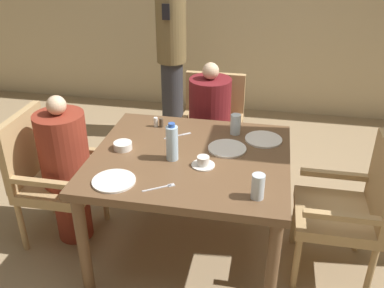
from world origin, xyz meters
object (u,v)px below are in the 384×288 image
diner_in_far_chair (209,128)px  plate_dessert_center (263,139)px  chair_far_side (212,127)px  glass_tall_near (236,124)px  water_bottle (172,143)px  chair_left_side (48,173)px  plate_main_left (227,148)px  teacup_with_saucer (203,162)px  bowl_small (123,146)px  chair_right_side (351,206)px  standing_host (171,50)px  plate_main_right (114,181)px  diner_in_left_chair (66,169)px  glass_tall_mid (258,186)px

diner_in_far_chair → plate_dessert_center: (0.43, -0.49, 0.19)m
chair_far_side → glass_tall_near: chair_far_side is taller
glass_tall_near → water_bottle: bearing=-129.0°
chair_far_side → diner_in_far_chair: 0.15m
chair_left_side → plate_main_left: (1.19, 0.12, 0.25)m
diner_in_far_chair → teacup_with_saucer: (0.10, -0.88, 0.21)m
bowl_small → water_bottle: 0.35m
chair_right_side → water_bottle: (-1.07, -0.06, 0.35)m
standing_host → glass_tall_near: size_ratio=12.12×
diner_in_far_chair → plate_dessert_center: 0.67m
chair_left_side → diner_in_far_chair: bearing=38.4°
glass_tall_near → chair_right_side: bearing=-25.2°
chair_right_side → plate_main_right: 1.40m
chair_far_side → diner_in_far_chair: bearing=-90.0°
chair_left_side → water_bottle: (0.88, -0.06, 0.35)m
diner_in_left_chair → plate_main_left: diner_in_left_chair is taller
plate_main_left → chair_far_side: bearing=104.8°
plate_main_left → bowl_small: bowl_small is taller
water_bottle → standing_host: bearing=103.5°
diner_in_left_chair → diner_in_far_chair: 1.14m
water_bottle → glass_tall_near: size_ratio=1.71×
plate_main_left → glass_tall_near: glass_tall_near is taller
standing_host → plate_main_left: (0.73, -1.59, -0.15)m
glass_tall_near → plate_dessert_center: bearing=-17.6°
diner_in_left_chair → standing_host: (0.31, 1.71, 0.35)m
bowl_small → water_bottle: (0.33, -0.07, 0.09)m
chair_far_side → water_bottle: water_bottle is taller
diner_in_far_chair → plate_main_right: 1.21m
teacup_with_saucer → glass_tall_near: bearing=72.9°
standing_host → teacup_with_saucer: 1.92m
plate_main_left → water_bottle: water_bottle is taller
plate_main_right → chair_left_side: bearing=149.3°
diner_in_left_chair → chair_far_side: bearing=47.4°
chair_right_side → standing_host: 2.31m
water_bottle → bowl_small: bearing=168.9°
plate_dessert_center → diner_in_left_chair: bearing=-167.2°
teacup_with_saucer → glass_tall_near: size_ratio=1.00×
diner_in_left_chair → plate_main_right: 0.64m
chair_far_side → chair_left_side: bearing=-137.0°
plate_main_left → teacup_with_saucer: 0.25m
water_bottle → plate_dessert_center: bearing=33.8°
water_bottle → glass_tall_mid: water_bottle is taller
diner_in_far_chair → bowl_small: 0.90m
plate_dessert_center → glass_tall_mid: 0.66m
diner_in_left_chair → teacup_with_saucer: size_ratio=7.77×
diner_in_left_chair → chair_right_side: size_ratio=1.16×
diner_in_far_chair → water_bottle: 0.89m
diner_in_left_chair → teacup_with_saucer: bearing=-6.5°
teacup_with_saucer → glass_tall_mid: bearing=-38.9°
plate_dessert_center → plate_main_left: bearing=-142.2°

